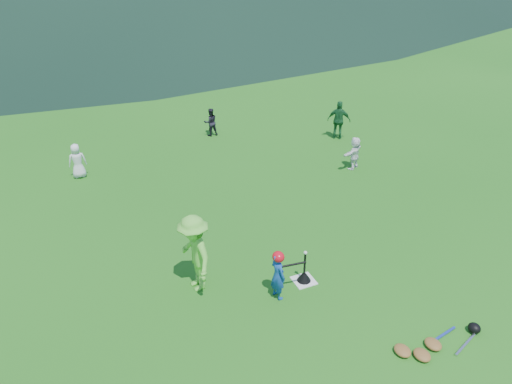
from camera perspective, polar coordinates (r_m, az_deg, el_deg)
ground at (r=10.81m, az=5.48°, el=-10.09°), size 120.00×120.00×0.00m
home_plate at (r=10.81m, az=5.48°, el=-10.05°), size 0.45×0.45×0.02m
baseball at (r=10.36m, az=5.67°, el=-6.92°), size 0.08×0.08×0.08m
batter_child at (r=10.06m, az=2.51°, el=-9.50°), size 0.32×0.43×1.07m
adult_coach at (r=10.17m, az=-7.04°, el=-6.98°), size 0.72×1.15×1.71m
fielder_a at (r=15.52m, az=-19.75°, el=3.37°), size 0.52×0.34×1.05m
fielder_b at (r=17.65m, az=-5.21°, el=7.97°), size 0.49×0.38×0.99m
fielder_c at (r=17.49m, az=9.46°, el=8.10°), size 0.82×0.74×1.34m
fielder_d at (r=15.45m, az=11.19°, el=4.41°), size 0.97×0.71×1.01m
batting_tee at (r=10.73m, az=5.51°, el=-9.56°), size 0.30×0.30×0.68m
batter_gear at (r=9.80m, az=2.69°, el=-7.48°), size 0.73×0.26×0.43m
equipment_pile at (r=9.88m, az=19.64°, el=-16.09°), size 1.80×0.64×0.19m
outfield_fence at (r=36.00m, az=-17.62°, el=17.98°), size 70.07×0.08×1.33m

